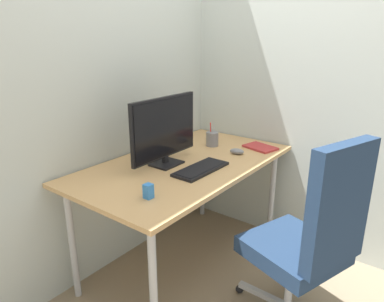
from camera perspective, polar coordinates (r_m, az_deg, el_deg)
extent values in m
plane|color=gray|center=(2.62, -1.08, -17.58)|extent=(8.00, 8.00, 0.00)
cube|color=#B7C1BC|center=(2.42, -9.76, 14.89)|extent=(3.05, 0.04, 2.80)
cube|color=#B7C1BC|center=(2.67, 13.45, 14.95)|extent=(0.04, 2.38, 2.80)
cube|color=tan|center=(2.26, -1.19, -2.13)|extent=(1.49, 0.82, 0.03)
cylinder|color=#B2B5BA|center=(1.83, -6.27, -21.44)|extent=(0.04, 0.04, 0.73)
cylinder|color=#B2B5BA|center=(2.78, 12.81, -7.06)|extent=(0.04, 0.04, 0.73)
cylinder|color=#B2B5BA|center=(2.25, -18.82, -14.01)|extent=(0.04, 0.04, 0.73)
cylinder|color=#B2B5BA|center=(3.07, 1.73, -4.06)|extent=(0.04, 0.04, 0.73)
sphere|color=black|center=(2.52, 15.76, -19.24)|extent=(0.05, 0.05, 0.05)
cube|color=#B2B5BA|center=(2.37, 15.51, -20.68)|extent=(0.31, 0.13, 0.03)
sphere|color=black|center=(2.38, 7.71, -21.27)|extent=(0.05, 0.05, 0.05)
cube|color=#B2B5BA|center=(2.30, 11.33, -21.81)|extent=(0.04, 0.31, 0.03)
cylinder|color=#B2B5BA|center=(2.15, 15.52, -19.63)|extent=(0.04, 0.04, 0.31)
cube|color=navy|center=(2.03, 16.02, -15.10)|extent=(0.56, 0.57, 0.09)
cube|color=navy|center=(1.75, 22.70, -8.38)|extent=(0.40, 0.19, 0.61)
cube|color=black|center=(2.22, -4.14, -2.04)|extent=(0.19, 0.15, 0.01)
cube|color=black|center=(2.22, -4.35, -1.22)|extent=(0.04, 0.02, 0.05)
cube|color=black|center=(2.16, -4.52, 3.82)|extent=(0.55, 0.02, 0.37)
cube|color=black|center=(2.15, -4.24, 3.76)|extent=(0.53, 0.01, 0.35)
cube|color=black|center=(2.12, 1.44, -2.94)|extent=(0.38, 0.16, 0.02)
cube|color=black|center=(2.12, 1.45, -2.70)|extent=(0.35, 0.13, 0.00)
ellipsoid|color=slate|center=(2.42, 7.30, -0.06)|extent=(0.08, 0.11, 0.04)
cylinder|color=slate|center=(2.58, 3.30, 1.96)|extent=(0.09, 0.09, 0.10)
cylinder|color=#B2B5BA|center=(2.56, 3.22, 3.03)|extent=(0.03, 0.01, 0.10)
cylinder|color=#B2B5BA|center=(2.58, 3.42, 3.11)|extent=(0.03, 0.01, 0.10)
torus|color=#3FAD59|center=(2.58, 3.30, 2.17)|extent=(0.04, 0.04, 0.01)
cylinder|color=red|center=(2.58, 3.06, 3.11)|extent=(0.02, 0.01, 0.14)
cube|color=#B23333|center=(2.58, 10.99, 0.59)|extent=(0.20, 0.25, 0.01)
cube|color=#337FD8|center=(1.77, -7.08, -6.47)|extent=(0.04, 0.04, 0.07)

